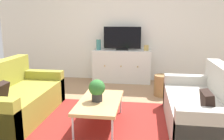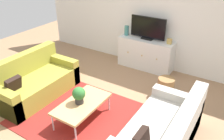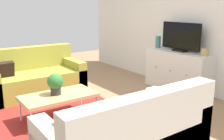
% 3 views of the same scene
% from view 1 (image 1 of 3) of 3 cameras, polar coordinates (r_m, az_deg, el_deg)
% --- Properties ---
extents(ground_plane, '(10.00, 10.00, 0.00)m').
position_cam_1_polar(ground_plane, '(3.71, -1.55, -11.82)').
color(ground_plane, '#997251').
extents(wall_back, '(6.40, 0.12, 2.70)m').
position_cam_1_polar(wall_back, '(5.92, 2.57, 10.68)').
color(wall_back, silver).
rests_on(wall_back, ground_plane).
extents(area_rug, '(2.50, 1.90, 0.01)m').
position_cam_1_polar(area_rug, '(3.58, -1.97, -12.70)').
color(area_rug, maroon).
rests_on(area_rug, ground_plane).
extents(couch_left_side, '(0.88, 1.74, 0.86)m').
position_cam_1_polar(couch_left_side, '(4.01, -22.72, -6.60)').
color(couch_left_side, olive).
rests_on(couch_left_side, ground_plane).
extents(couch_right_side, '(0.88, 1.74, 0.86)m').
position_cam_1_polar(couch_right_side, '(3.57, 21.81, -8.82)').
color(couch_right_side, '#B2ADA3').
rests_on(couch_right_side, ground_plane).
extents(coffee_table, '(0.58, 1.06, 0.38)m').
position_cam_1_polar(coffee_table, '(3.39, -2.97, -7.81)').
color(coffee_table, tan).
rests_on(coffee_table, ground_plane).
extents(potted_plant, '(0.23, 0.23, 0.31)m').
position_cam_1_polar(potted_plant, '(3.31, -3.64, -4.64)').
color(potted_plant, '#2D2D2D').
rests_on(potted_plant, coffee_table).
extents(tv_console, '(1.38, 0.47, 0.78)m').
position_cam_1_polar(tv_console, '(5.75, 2.40, 0.97)').
color(tv_console, silver).
rests_on(tv_console, ground_plane).
extents(flat_screen_tv, '(0.88, 0.16, 0.55)m').
position_cam_1_polar(flat_screen_tv, '(5.68, 2.48, 7.56)').
color(flat_screen_tv, black).
rests_on(flat_screen_tv, tv_console).
extents(glass_vase, '(0.11, 0.11, 0.25)m').
position_cam_1_polar(glass_vase, '(5.76, -3.25, 6.11)').
color(glass_vase, teal).
rests_on(glass_vase, tv_console).
extents(mantel_clock, '(0.11, 0.07, 0.13)m').
position_cam_1_polar(mantel_clock, '(5.65, 8.24, 5.30)').
color(mantel_clock, tan).
rests_on(mantel_clock, tv_console).
extents(wicker_basket, '(0.34, 0.34, 0.42)m').
position_cam_1_polar(wicker_basket, '(4.84, 12.06, -3.66)').
color(wicker_basket, olive).
rests_on(wicker_basket, ground_plane).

